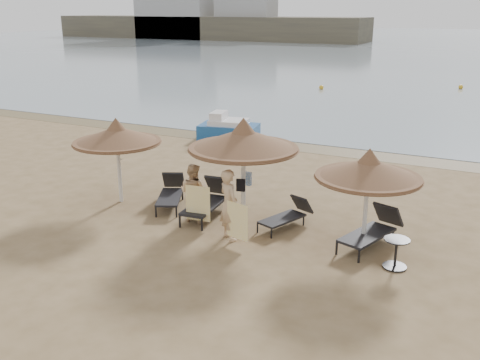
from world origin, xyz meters
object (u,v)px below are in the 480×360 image
Objects in this scene: pedal_boat at (228,129)px; lounger_far_right at (373,229)px; palapa_center at (243,140)px; lounger_near_left at (209,200)px; lounger_far_left at (171,192)px; person_left at (193,188)px; lounger_near_right at (288,215)px; side_table at (396,254)px; palapa_right at (369,169)px; palapa_left at (117,135)px; person_right at (229,199)px.

lounger_far_right is at bearing -55.80° from pedal_boat.
palapa_center is 2.15m from lounger_near_left.
person_left is at bearing -57.45° from lounger_far_left.
lounger_near_right is (2.28, 0.15, -0.10)m from lounger_near_left.
palapa_center is 4.64m from side_table.
lounger_near_left is at bearing 176.36° from palapa_right.
person_left is (1.22, -0.77, 0.54)m from lounger_far_left.
palapa_center reaches higher than side_table.
side_table is (2.97, -1.14, -0.01)m from lounger_near_right.
pedal_boat is (-3.68, 8.25, 0.01)m from lounger_near_left.
palapa_right is 1.45× the size of lounger_near_right.
lounger_far_right is (7.36, 0.25, -1.60)m from palapa_left.
person_right is at bearing -162.75° from palapa_right.
lounger_far_right reaches higher than lounger_far_left.
person_left is at bearing -6.87° from palapa_left.
pedal_boat is at bearing -65.16° from person_left.
palapa_left is 5.39m from lounger_near_right.
lounger_near_right is 0.93× the size of person_left.
person_right is (4.10, -0.98, -0.95)m from palapa_left.
palapa_center is at bearing -159.75° from lounger_far_right.
person_left reaches higher than lounger_far_right.
person_left reaches higher than lounger_far_left.
palapa_right is 3.36m from person_right.
lounger_far_left is at bearing 5.06° from person_right.
pedal_boat is at bearing -28.96° from person_right.
palapa_left is 3.24m from lounger_near_left.
lounger_near_left is 3.19× the size of side_table.
palapa_center reaches higher than person_right.
lounger_near_left reaches higher than lounger_far_right.
lounger_far_right is at bearing -169.94° from person_left.
palapa_left is 7.19m from palapa_right.
palapa_right reaches higher than lounger_near_right.
palapa_center is 1.37× the size of person_right.
lounger_near_left is 1.03× the size of lounger_far_right.
pedal_boat is at bearing 108.77° from lounger_near_left.
palapa_right is at bearing 141.15° from side_table.
person_left is 0.67× the size of pedal_boat.
palapa_left is 0.89× the size of palapa_center.
palapa_left is at bearing 20.01° from person_right.
side_table is (4.13, -0.86, -1.94)m from palapa_center.
palapa_left is 1.30× the size of lounger_far_left.
palapa_center is at bearing -70.84° from pedal_boat.
lounger_far_right is 1.23m from side_table.
palapa_center reaches higher than lounger_far_right.
palapa_center is (3.95, 0.13, 0.26)m from palapa_left.
palapa_right is 1.58m from lounger_far_right.
pedal_boat reaches higher than lounger_far_left.
person_right is at bearing -82.34° from palapa_center.
person_left is (2.68, -0.32, -1.08)m from palapa_left.
palapa_left is 2.91m from person_left.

